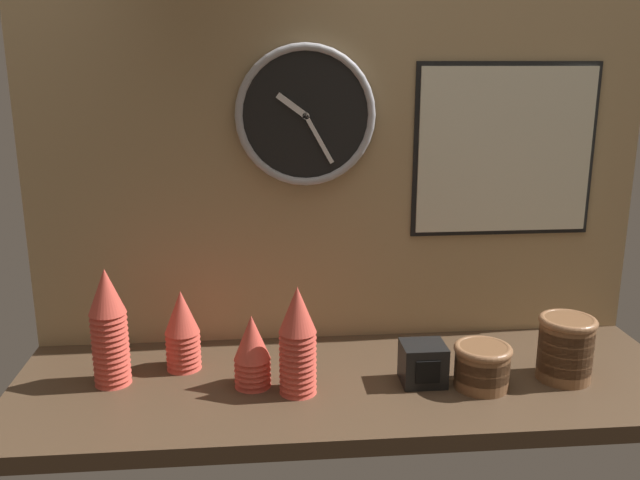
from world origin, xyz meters
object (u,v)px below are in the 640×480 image
at_px(cup_stack_center, 298,340).
at_px(wall_clock, 306,116).
at_px(bowl_stack_far_right, 566,347).
at_px(napkin_dispenser, 423,363).
at_px(bowl_stack_right, 482,365).
at_px(cup_stack_center_left, 252,351).
at_px(cup_stack_far_left, 109,327).
at_px(menu_board, 505,151).
at_px(cup_stack_left, 182,330).

distance_m(cup_stack_center, wall_clock, 0.56).
distance_m(bowl_stack_far_right, wall_clock, 0.84).
distance_m(cup_stack_center, napkin_dispenser, 0.31).
bearing_deg(bowl_stack_right, cup_stack_center, 178.37).
height_order(bowl_stack_right, wall_clock, wall_clock).
distance_m(cup_stack_center_left, cup_stack_far_left, 0.33).
height_order(cup_stack_center, menu_board, menu_board).
bearing_deg(cup_stack_left, menu_board, 10.79).
relative_size(bowl_stack_right, bowl_stack_far_right, 0.87).
height_order(cup_stack_center_left, wall_clock, wall_clock).
xyz_separation_m(cup_stack_center, napkin_dispenser, (0.29, 0.02, -0.08)).
distance_m(cup_stack_left, menu_board, 0.94).
height_order(cup_stack_center_left, bowl_stack_far_right, cup_stack_center_left).
height_order(cup_stack_center_left, cup_stack_center, cup_stack_center).
height_order(cup_stack_center, cup_stack_far_left, cup_stack_far_left).
relative_size(cup_stack_center, cup_stack_far_left, 0.90).
distance_m(cup_stack_center_left, bowl_stack_far_right, 0.74).
distance_m(cup_stack_center_left, cup_stack_center, 0.12).
relative_size(cup_stack_left, napkin_dispenser, 1.97).
xyz_separation_m(cup_stack_center, bowl_stack_far_right, (0.63, 0.01, -0.05)).
bearing_deg(bowl_stack_right, menu_board, 66.61).
height_order(cup_stack_far_left, bowl_stack_far_right, cup_stack_far_left).
height_order(bowl_stack_far_right, napkin_dispenser, bowl_stack_far_right).
bearing_deg(cup_stack_far_left, menu_board, 12.74).
bearing_deg(napkin_dispenser, cup_stack_center_left, 177.30).
xyz_separation_m(cup_stack_center_left, wall_clock, (0.14, 0.26, 0.51)).
bearing_deg(wall_clock, bowl_stack_far_right, -26.07).
height_order(cup_stack_center, napkin_dispenser, cup_stack_center).
xyz_separation_m(bowl_stack_far_right, wall_clock, (-0.59, 0.29, 0.52)).
bearing_deg(cup_stack_left, bowl_stack_far_right, -8.71).
distance_m(cup_stack_left, cup_stack_center, 0.31).
relative_size(cup_stack_left, bowl_stack_right, 1.50).
relative_size(cup_stack_center_left, napkin_dispenser, 1.71).
xyz_separation_m(bowl_stack_right, napkin_dispenser, (-0.13, 0.03, -0.01)).
xyz_separation_m(cup_stack_left, wall_clock, (0.31, 0.15, 0.50)).
distance_m(cup_stack_center_left, menu_board, 0.83).
bearing_deg(napkin_dispenser, bowl_stack_far_right, -1.83).
bearing_deg(menu_board, bowl_stack_far_right, -76.95).
bearing_deg(cup_stack_far_left, bowl_stack_far_right, -3.94).
xyz_separation_m(cup_stack_center_left, cup_stack_left, (-0.17, 0.11, 0.01)).
distance_m(cup_stack_far_left, napkin_dispenser, 0.73).
bearing_deg(cup_stack_center_left, cup_stack_left, 147.18).
bearing_deg(bowl_stack_right, wall_clock, 140.71).
relative_size(cup_stack_center, menu_board, 0.52).
relative_size(cup_stack_far_left, napkin_dispenser, 2.76).
xyz_separation_m(bowl_stack_right, menu_board, (0.14, 0.32, 0.45)).
bearing_deg(bowl_stack_far_right, napkin_dispenser, 178.17).
bearing_deg(wall_clock, cup_stack_center, -97.90).
distance_m(cup_stack_left, bowl_stack_right, 0.72).
bearing_deg(napkin_dispenser, cup_stack_far_left, 175.07).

